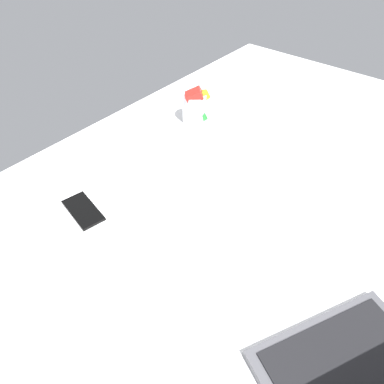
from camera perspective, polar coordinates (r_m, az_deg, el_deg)
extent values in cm
cube|color=white|center=(119.33, 13.71, -0.84)|extent=(180.00, 140.00, 18.00)
cube|color=#4C4C51|center=(79.90, 24.28, -25.33)|extent=(39.81, 35.35, 2.00)
cube|color=black|center=(79.08, 23.78, -24.17)|extent=(33.54, 28.20, 0.40)
cylinder|color=silver|center=(133.97, 0.38, 13.44)|extent=(9.00, 9.00, 11.00)
cube|color=#268C33|center=(134.44, 1.38, 12.44)|extent=(6.94, 6.83, 4.85)
cube|color=red|center=(135.04, 0.74, 13.61)|extent=(8.06, 8.03, 6.67)
cube|color=#268C33|center=(132.98, 0.34, 14.16)|extent=(6.61, 7.60, 7.07)
cube|color=yellow|center=(132.43, 1.26, 15.04)|extent=(7.76, 7.18, 6.68)
cube|color=red|center=(129.54, 0.36, 15.43)|extent=(7.74, 7.87, 5.88)
cube|color=black|center=(103.11, -17.27, -2.85)|extent=(9.47, 15.08, 0.80)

